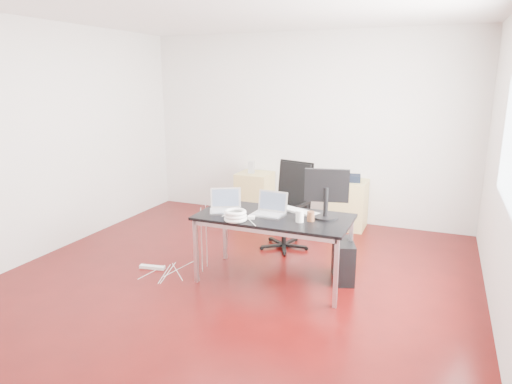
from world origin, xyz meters
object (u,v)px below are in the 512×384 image
at_px(filing_cabinet_left, 255,195).
at_px(office_chair, 288,201).
at_px(desk, 274,221).
at_px(pc_tower, 343,260).
at_px(filing_cabinet_right, 348,204).

bearing_deg(filing_cabinet_left, office_chair, -49.57).
distance_m(desk, pc_tower, 0.88).
bearing_deg(filing_cabinet_left, filing_cabinet_right, 0.00).
xyz_separation_m(desk, filing_cabinet_right, (0.38, 2.11, -0.33)).
height_order(filing_cabinet_left, pc_tower, filing_cabinet_left).
xyz_separation_m(filing_cabinet_right, pc_tower, (0.31, -1.81, -0.13)).
distance_m(filing_cabinet_right, pc_tower, 1.84).
bearing_deg(office_chair, pc_tower, -25.25).
relative_size(filing_cabinet_left, filing_cabinet_right, 1.00).
xyz_separation_m(desk, filing_cabinet_left, (-1.09, 2.11, -0.33)).
relative_size(office_chair, filing_cabinet_left, 1.54).
height_order(desk, office_chair, office_chair).
xyz_separation_m(office_chair, filing_cabinet_left, (-0.90, 1.06, -0.26)).
bearing_deg(office_chair, filing_cabinet_left, 145.66).
relative_size(office_chair, pc_tower, 2.40).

